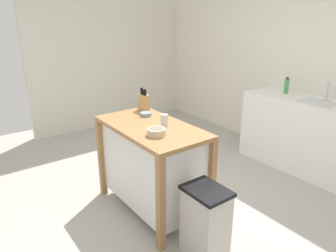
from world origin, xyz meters
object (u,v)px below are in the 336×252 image
object	(u,v)px
kitchen_island	(152,163)
knife_block	(144,102)
bottle_spray_cleaner	(287,86)
bowl_stoneware_deep	(156,132)
bowl_ceramic_wide	(146,114)
drinking_cup	(164,120)
trash_bin	(205,223)
sink_faucet	(327,92)

from	to	relation	value
kitchen_island	knife_block	distance (m)	0.71
kitchen_island	bottle_spray_cleaner	bearing A→B (deg)	89.73
bowl_stoneware_deep	bottle_spray_cleaner	xyz separation A→B (m)	(-0.23, 2.24, 0.07)
bowl_ceramic_wide	bottle_spray_cleaner	world-z (taller)	bottle_spray_cleaner
bowl_stoneware_deep	drinking_cup	distance (m)	0.24
knife_block	trash_bin	world-z (taller)	knife_block
kitchen_island	bowl_ceramic_wide	size ratio (longest dim) A/B	9.96
bottle_spray_cleaner	trash_bin	bearing A→B (deg)	-69.48
trash_bin	bottle_spray_cleaner	distance (m)	2.42
knife_block	bottle_spray_cleaner	bearing A→B (deg)	76.17
trash_bin	kitchen_island	bearing A→B (deg)	177.40
kitchen_island	bottle_spray_cleaner	world-z (taller)	bottle_spray_cleaner
kitchen_island	drinking_cup	xyz separation A→B (m)	(0.10, 0.09, 0.46)
kitchen_island	drinking_cup	size ratio (longest dim) A/B	10.03
bowl_ceramic_wide	trash_bin	xyz separation A→B (m)	(1.10, -0.16, -0.61)
drinking_cup	sink_faucet	world-z (taller)	sink_faucet
sink_faucet	bowl_ceramic_wide	bearing A→B (deg)	-110.59
kitchen_island	sink_faucet	distance (m)	2.33
knife_block	drinking_cup	bearing A→B (deg)	-12.79
bottle_spray_cleaner	bowl_ceramic_wide	bearing A→B (deg)	-98.06
knife_block	bowl_stoneware_deep	xyz separation A→B (m)	(0.70, -0.32, -0.06)
knife_block	sink_faucet	bearing A→B (deg)	64.03
bottle_spray_cleaner	kitchen_island	bearing A→B (deg)	-90.27
bowl_stoneware_deep	bottle_spray_cleaner	bearing A→B (deg)	95.89
bowl_stoneware_deep	bottle_spray_cleaner	size ratio (longest dim) A/B	0.75
bowl_ceramic_wide	drinking_cup	world-z (taller)	drinking_cup
bowl_ceramic_wide	drinking_cup	size ratio (longest dim) A/B	1.01
bowl_stoneware_deep	knife_block	bearing A→B (deg)	155.64
drinking_cup	bottle_spray_cleaner	size ratio (longest dim) A/B	0.54
bowl_ceramic_wide	drinking_cup	distance (m)	0.37
bowl_ceramic_wide	sink_faucet	xyz separation A→B (m)	(0.79, 2.10, 0.09)
drinking_cup	sink_faucet	distance (m)	2.17
knife_block	kitchen_island	bearing A→B (deg)	-24.78
bowl_ceramic_wide	sink_faucet	distance (m)	2.24
kitchen_island	sink_faucet	xyz separation A→B (m)	(0.51, 2.21, 0.51)
bowl_ceramic_wide	trash_bin	size ratio (longest dim) A/B	0.19
sink_faucet	trash_bin	bearing A→B (deg)	-82.16
drinking_cup	bottle_spray_cleaner	distance (m)	2.05
bowl_stoneware_deep	drinking_cup	world-z (taller)	drinking_cup
kitchen_island	bowl_ceramic_wide	world-z (taller)	bowl_ceramic_wide
bowl_stoneware_deep	trash_bin	distance (m)	0.86
knife_block	bowl_stoneware_deep	size ratio (longest dim) A/B	1.50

